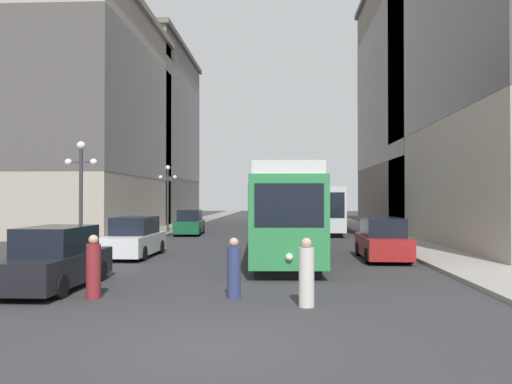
# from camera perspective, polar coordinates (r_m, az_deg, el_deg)

# --- Properties ---
(ground_plane) EXTENTS (200.00, 200.00, 0.00)m
(ground_plane) POSITION_cam_1_polar(r_m,az_deg,el_deg) (9.61, -4.31, -16.78)
(ground_plane) COLOR #303033
(sidewalk_left) EXTENTS (2.85, 120.00, 0.15)m
(sidewalk_left) POSITION_cam_1_polar(r_m,az_deg,el_deg) (50.12, -8.00, -3.66)
(sidewalk_left) COLOR gray
(sidewalk_left) RESTS_ON ground
(sidewalk_right) EXTENTS (2.85, 120.00, 0.15)m
(sidewalk_right) POSITION_cam_1_polar(r_m,az_deg,el_deg) (49.74, 11.06, -3.68)
(sidewalk_right) COLOR gray
(sidewalk_right) RESTS_ON ground
(streetcar) EXTENTS (3.09, 12.91, 3.89)m
(streetcar) POSITION_cam_1_polar(r_m,az_deg,el_deg) (22.63, 2.84, -2.13)
(streetcar) COLOR black
(streetcar) RESTS_ON ground
(transit_bus) EXTENTS (2.62, 11.07, 3.45)m
(transit_bus) POSITION_cam_1_polar(r_m,az_deg,el_deg) (39.79, 7.23, -1.73)
(transit_bus) COLOR black
(transit_bus) RESTS_ON ground
(parked_car_left_near) EXTENTS (1.94, 4.84, 1.82)m
(parked_car_left_near) POSITION_cam_1_polar(r_m,az_deg,el_deg) (24.03, -13.35, -5.02)
(parked_car_left_near) COLOR black
(parked_car_left_near) RESTS_ON ground
(parked_car_left_mid) EXTENTS (2.07, 4.51, 1.82)m
(parked_car_left_mid) POSITION_cam_1_polar(r_m,az_deg,el_deg) (37.71, -7.38, -3.47)
(parked_car_left_mid) COLOR black
(parked_car_left_mid) RESTS_ON ground
(parked_car_right_far) EXTENTS (1.97, 4.75, 1.82)m
(parked_car_right_far) POSITION_cam_1_polar(r_m,az_deg,el_deg) (22.98, 13.87, -5.22)
(parked_car_right_far) COLOR black
(parked_car_right_far) RESTS_ON ground
(parked_car_left_far) EXTENTS (1.92, 4.83, 1.82)m
(parked_car_left_far) POSITION_cam_1_polar(r_m,az_deg,el_deg) (16.38, -21.40, -7.02)
(parked_car_left_far) COLOR black
(parked_car_left_far) RESTS_ON ground
(pedestrian_crossing_near) EXTENTS (0.38, 0.38, 1.69)m
(pedestrian_crossing_near) POSITION_cam_1_polar(r_m,az_deg,el_deg) (14.43, -17.62, -8.14)
(pedestrian_crossing_near) COLOR maroon
(pedestrian_crossing_near) RESTS_ON ground
(pedestrian_crossing_far) EXTENTS (0.38, 0.38, 1.69)m
(pedestrian_crossing_far) POSITION_cam_1_polar(r_m,az_deg,el_deg) (12.78, 5.63, -9.13)
(pedestrian_crossing_far) COLOR beige
(pedestrian_crossing_far) RESTS_ON ground
(pedestrian_on_sidewalk) EXTENTS (0.36, 0.36, 1.61)m
(pedestrian_on_sidewalk) POSITION_cam_1_polar(r_m,az_deg,el_deg) (13.80, -2.48, -8.66)
(pedestrian_on_sidewalk) COLOR navy
(pedestrian_on_sidewalk) RESTS_ON ground
(lamp_post_left_near) EXTENTS (1.41, 0.36, 4.96)m
(lamp_post_left_near) POSITION_cam_1_polar(r_m,az_deg,el_deg) (23.18, -18.88, 1.26)
(lamp_post_left_near) COLOR #333338
(lamp_post_left_near) RESTS_ON sidewalk_left
(lamp_post_left_far) EXTENTS (1.41, 0.36, 5.01)m
(lamp_post_left_far) POSITION_cam_1_polar(r_m,az_deg,el_deg) (39.25, -9.79, 0.48)
(lamp_post_left_far) COLOR #333338
(lamp_post_left_far) RESTS_ON sidewalk_left
(building_left_corner) EXTENTS (16.20, 20.17, 19.64)m
(building_left_corner) POSITION_cam_1_polar(r_m,az_deg,el_deg) (60.73, -15.15, 6.34)
(building_left_corner) COLOR slate
(building_left_corner) RESTS_ON ground
(building_left_midblock) EXTENTS (13.92, 19.57, 17.88)m
(building_left_midblock) POSITION_cam_1_polar(r_m,az_deg,el_deg) (44.40, -20.59, 7.78)
(building_left_midblock) COLOR #A89E8E
(building_left_midblock) RESTS_ON ground
(building_right_midblock) EXTENTS (15.91, 22.25, 23.19)m
(building_right_midblock) POSITION_cam_1_polar(r_m,az_deg,el_deg) (50.31, 21.89, 9.96)
(building_right_midblock) COLOR slate
(building_right_midblock) RESTS_ON ground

